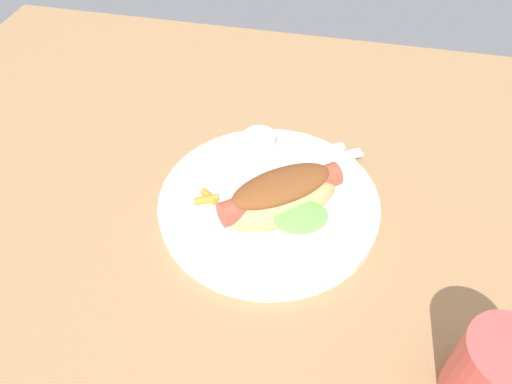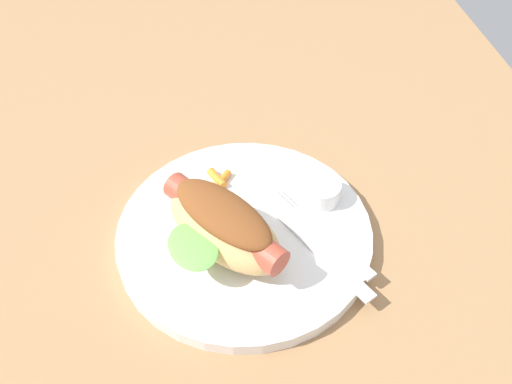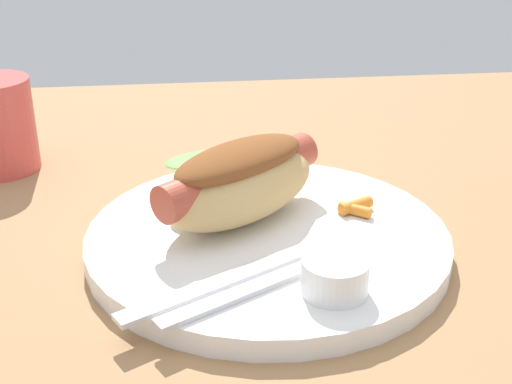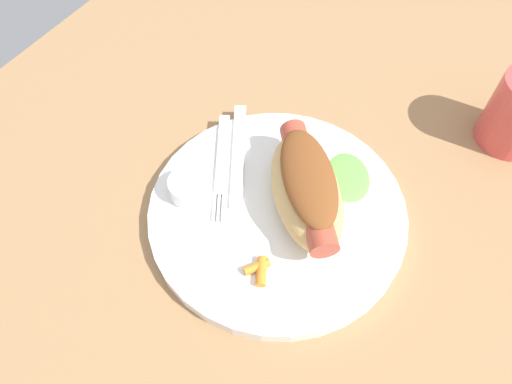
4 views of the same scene
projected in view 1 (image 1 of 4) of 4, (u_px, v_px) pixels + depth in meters
ground_plane at (275, 223)px, 60.07cm from camera, size 120.00×90.00×1.80cm
plate at (269, 203)px, 60.09cm from camera, size 26.88×26.88×1.60cm
hot_dog at (281, 196)px, 55.39cm from camera, size 15.26×14.14×5.97cm
sauce_ramekin at (260, 142)px, 65.08cm from camera, size 4.29×4.29×2.30cm
fork at (296, 156)px, 64.56cm from camera, size 13.22×8.16×0.40cm
knife at (310, 163)px, 63.64cm from camera, size 13.44×8.36×0.36cm
carrot_garnish at (207, 199)px, 58.81cm from camera, size 3.00×2.45×0.97cm
drinking_cup at (495, 374)px, 41.62cm from camera, size 7.31×7.31×8.76cm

